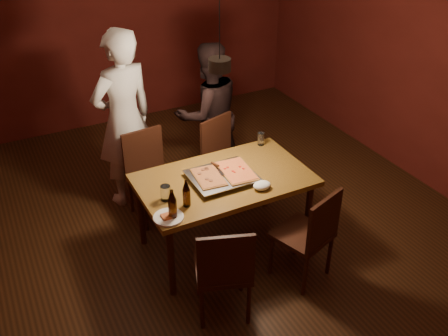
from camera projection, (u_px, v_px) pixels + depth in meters
name	position (u px, v px, depth m)	size (l,w,h in m)	color
room_shell	(220.00, 106.00, 4.08)	(6.00, 6.00, 6.00)	#3D2110
dining_table	(224.00, 185.00, 4.39)	(1.50, 0.90, 0.75)	brown
chair_far_left	(148.00, 167.00, 4.93)	(0.45, 0.45, 0.49)	#38190F
chair_far_right	(223.00, 152.00, 5.18)	(0.53, 0.53, 0.49)	#38190F
chair_near_left	(224.00, 265.00, 3.72)	(0.54, 0.54, 0.49)	#38190F
chair_near_right	(312.00, 229.00, 4.08)	(0.53, 0.53, 0.49)	#38190F
pizza_tray	(222.00, 177.00, 4.32)	(0.55, 0.45, 0.05)	silver
pizza_meat	(209.00, 177.00, 4.26)	(0.22, 0.35, 0.02)	maroon
pizza_cheese	(236.00, 171.00, 4.35)	(0.26, 0.41, 0.02)	gold
spatula	(222.00, 172.00, 4.32)	(0.09, 0.24, 0.04)	silver
beer_bottle_a	(172.00, 204.00, 3.80)	(0.07, 0.07, 0.26)	black
beer_bottle_b	(186.00, 193.00, 3.94)	(0.06, 0.06, 0.24)	black
water_glass_left	(166.00, 193.00, 4.04)	(0.08, 0.08, 0.13)	silver
water_glass_right	(261.00, 139.00, 4.83)	(0.06, 0.06, 0.13)	silver
plate_slice	(168.00, 217.00, 3.86)	(0.24, 0.24, 0.03)	white
napkin	(262.00, 185.00, 4.19)	(0.16, 0.12, 0.07)	white
diner_white	(124.00, 120.00, 4.94)	(0.67, 0.44, 1.85)	silver
diner_dark	(209.00, 114.00, 5.39)	(0.76, 0.59, 1.57)	black
pendant_lamp	(220.00, 63.00, 3.90)	(0.18, 0.18, 1.10)	black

